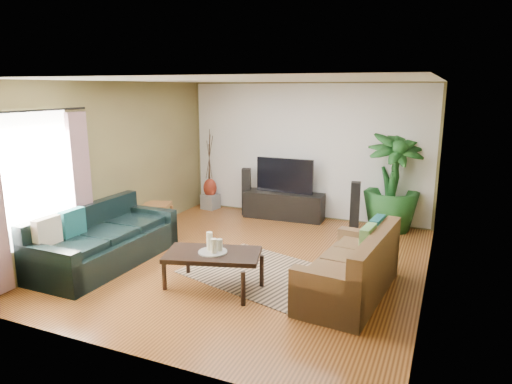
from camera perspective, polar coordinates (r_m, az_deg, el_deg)
The scene contains 27 objects.
floor at distance 7.05m, azimuth -0.65°, elevation -8.68°, with size 5.50×5.50×0.00m, color #9D5B28.
ceiling at distance 6.56m, azimuth -0.71°, elevation 13.82°, with size 5.50×5.50×0.00m, color white.
wall_back at distance 9.22m, azimuth 6.32°, elevation 5.10°, with size 5.00×5.00×0.00m, color olive.
wall_front at distance 4.38m, azimuth -15.52°, elevation -4.15°, with size 5.00×5.00×0.00m, color olive.
wall_left at distance 8.01m, azimuth -17.28°, elevation 3.39°, with size 5.50×5.50×0.00m, color olive.
wall_right at distance 6.12m, azimuth 21.23°, elevation 0.26°, with size 5.50×5.50×0.00m, color olive.
backwall_panel at distance 9.21m, azimuth 6.30°, elevation 5.09°, with size 4.90×4.90×0.00m, color white.
window_pane at distance 6.87m, azimuth -25.81°, elevation 1.59°, with size 1.80×1.80×0.00m, color white.
curtain_far at distance 7.38m, azimuth -21.01°, elevation 0.75°, with size 0.08×0.35×2.20m, color gray.
curtain_rod at distance 6.73m, azimuth -26.28°, elevation 9.08°, with size 0.03×0.03×1.90m, color black.
sofa_left at distance 7.21m, azimuth -18.26°, elevation -5.27°, with size 2.32×1.00×0.85m, color black.
sofa_right at distance 5.98m, azimuth 11.59°, elevation -8.68°, with size 1.87×0.84×0.85m, color brown.
area_rug at distance 6.60m, azimuth 1.26°, elevation -10.21°, with size 2.18×1.55×0.01m, color tan.
coffee_table at distance 6.11m, azimuth -5.37°, elevation -9.72°, with size 1.22×0.67×0.50m, color black.
candle_tray at distance 6.02m, azimuth -5.43°, elevation -7.46°, with size 0.38×0.38×0.02m, color gray.
candle_tall at distance 6.03m, azimuth -5.82°, elevation -6.12°, with size 0.08×0.08×0.24m, color white.
candle_mid at distance 5.93m, azimuth -5.29°, elevation -6.71°, with size 0.08×0.08×0.19m, color beige.
candle_short at distance 6.01m, azimuth -4.58°, elevation -6.61°, with size 0.08×0.08×0.16m, color beige.
tv_stand at distance 9.24m, azimuth 3.51°, elevation -1.69°, with size 1.60×0.48×0.53m, color black.
television at distance 9.12m, azimuth 3.61°, elevation 2.07°, with size 1.17×0.06×0.69m, color black.
speaker_left at distance 9.46m, azimuth -1.21°, elevation 0.05°, with size 0.18×0.19×0.97m, color black.
speaker_right at distance 8.51m, azimuth 12.25°, elevation -1.86°, with size 0.17×0.19×0.93m, color black.
potted_plant at distance 8.71m, azimuth 16.67°, elevation 1.19°, with size 1.02×1.02×1.81m, color #184A1C.
plant_pot at distance 8.89m, azimuth 16.35°, elevation -3.71°, with size 0.33×0.33×0.26m, color black.
pedestal at distance 10.03m, azimuth -5.73°, elevation -1.18°, with size 0.32×0.32×0.32m, color gray.
vase at distance 9.96m, azimuth -5.77°, elevation 0.52°, with size 0.29×0.29×0.41m, color maroon.
side_table at distance 8.68m, azimuth -12.26°, elevation -3.04°, with size 0.47×0.47×0.50m, color brown.
Camera 1 is at (2.67, -5.99, 2.61)m, focal length 32.00 mm.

